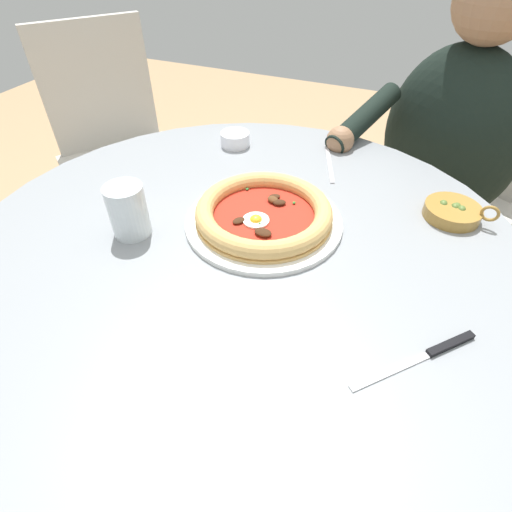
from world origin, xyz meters
The scene contains 11 objects.
ground_plane centered at (0.00, 0.00, -0.01)m, with size 6.00×6.00×0.02m, color tan.
dining_table centered at (0.00, 0.00, 0.58)m, with size 1.06×1.06×0.72m.
pizza_on_plate centered at (-0.07, 0.01, 0.74)m, with size 0.31×0.31×0.04m.
water_glass centered at (0.05, -0.20, 0.76)m, with size 0.07×0.07×0.10m.
steak_knife centered at (0.11, 0.35, 0.72)m, with size 0.16×0.15×0.01m.
ramekin_capers centered at (-0.35, -0.18, 0.74)m, with size 0.07×0.07×0.03m.
olive_pan centered at (-0.24, 0.35, 0.73)m, with size 0.11×0.13×0.05m.
fork_utensil centered at (-0.35, 0.07, 0.72)m, with size 0.17×0.07×0.00m.
diner_person centered at (-0.66, 0.33, 0.50)m, with size 0.46×0.52×1.12m.
cafe_chair_diner centered at (-0.78, 0.39, 0.50)m, with size 0.57×0.57×0.82m.
cafe_chair_spare_near centered at (-0.55, -0.77, 0.54)m, with size 0.59×0.59×0.91m.
Camera 1 is at (0.51, 0.25, 1.19)m, focal length 28.13 mm.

